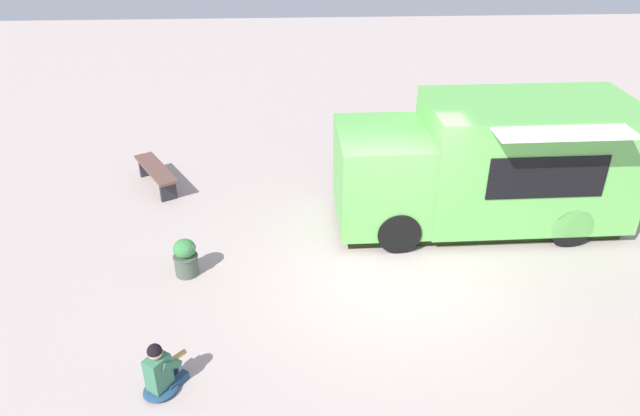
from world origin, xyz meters
The scene contains 5 objects.
ground_plane centered at (0.00, 0.00, 0.00)m, with size 40.00×40.00×0.00m, color #B4A39D.
food_truck centered at (2.00, 1.66, 1.17)m, with size 5.43×2.73×2.44m.
person_customer centered at (-3.48, -2.48, 0.31)m, with size 0.67×0.75×0.82m.
planter_flowering_far centered at (-3.53, 0.17, 0.34)m, with size 0.43×0.43×0.68m.
plaza_bench centered at (-4.62, 3.43, 0.36)m, with size 1.19×1.68×0.47m.
Camera 1 is at (-1.67, -8.39, 6.14)m, focal length 33.87 mm.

